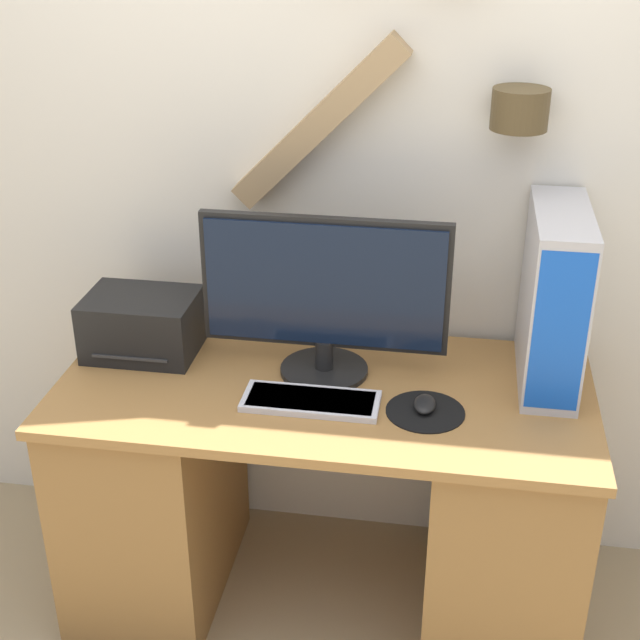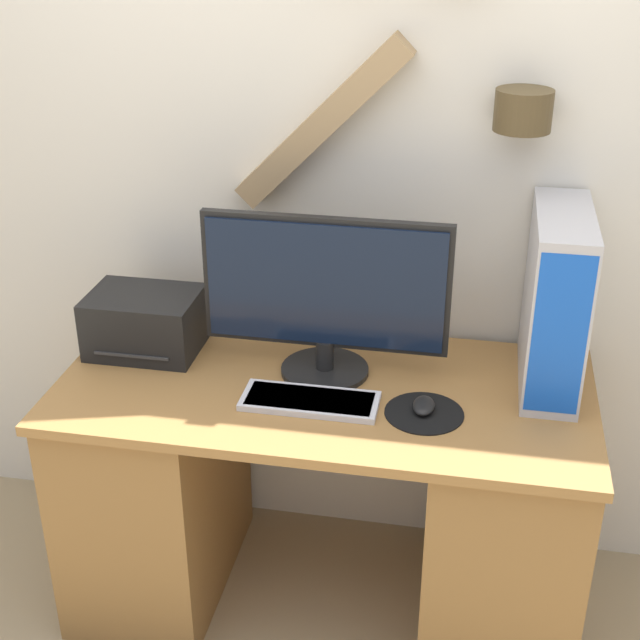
% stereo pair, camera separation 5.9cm
% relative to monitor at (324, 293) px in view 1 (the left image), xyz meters
% --- Properties ---
extents(wall_back, '(6.40, 0.21, 2.77)m').
position_rel_monitor_xyz_m(wall_back, '(0.01, 0.34, 0.31)').
color(wall_back, silver).
rests_on(wall_back, ground_plane).
extents(desk, '(1.54, 0.74, 0.80)m').
position_rel_monitor_xyz_m(desk, '(0.01, -0.08, -0.64)').
color(desk, olive).
rests_on(desk, ground_plane).
extents(monitor, '(0.71, 0.26, 0.48)m').
position_rel_monitor_xyz_m(monitor, '(0.00, 0.00, 0.00)').
color(monitor, black).
rests_on(monitor, desk).
extents(keyboard, '(0.38, 0.15, 0.02)m').
position_rel_monitor_xyz_m(keyboard, '(-0.01, -0.19, -0.25)').
color(keyboard, silver).
rests_on(keyboard, desk).
extents(mousepad, '(0.22, 0.22, 0.00)m').
position_rel_monitor_xyz_m(mousepad, '(0.31, -0.18, -0.26)').
color(mousepad, black).
rests_on(mousepad, desk).
extents(mouse, '(0.06, 0.10, 0.03)m').
position_rel_monitor_xyz_m(mouse, '(0.31, -0.16, -0.24)').
color(mouse, black).
rests_on(mouse, mousepad).
extents(computer_tower, '(0.16, 0.45, 0.51)m').
position_rel_monitor_xyz_m(computer_tower, '(0.64, 0.08, -0.00)').
color(computer_tower, '#B2B2B7').
rests_on(computer_tower, desk).
extents(printer, '(0.33, 0.25, 0.19)m').
position_rel_monitor_xyz_m(printer, '(-0.57, 0.04, -0.17)').
color(printer, black).
rests_on(printer, desk).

